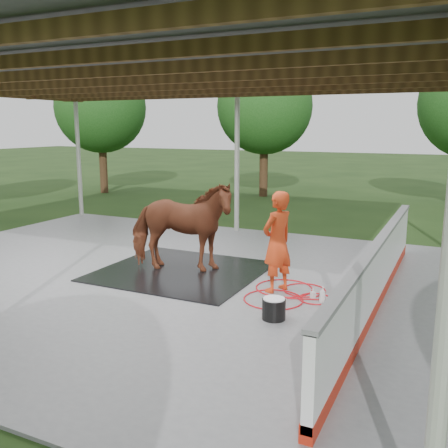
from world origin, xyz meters
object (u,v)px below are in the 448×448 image
at_px(dasher_board, 377,276).
at_px(horse, 180,226).
at_px(wash_bucket, 274,308).
at_px(handler, 277,242).

xyz_separation_m(dasher_board, horse, (-3.94, 0.43, 0.41)).
relative_size(horse, wash_bucket, 5.98).
distance_m(horse, wash_bucket, 3.15).
xyz_separation_m(handler, wash_bucket, (0.42, -1.29, -0.74)).
height_order(dasher_board, horse, horse).
bearing_deg(handler, dasher_board, 110.06).
bearing_deg(dasher_board, wash_bucket, -139.00).
relative_size(handler, wash_bucket, 4.99).
relative_size(dasher_board, wash_bucket, 21.80).
distance_m(handler, wash_bucket, 1.55).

